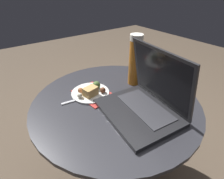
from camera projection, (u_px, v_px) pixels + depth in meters
name	position (u px, v px, depth m)	size (l,w,h in m)	color
ground_plane	(115.00, 173.00, 1.10)	(6.00, 6.00, 0.00)	brown
table	(115.00, 123.00, 0.87)	(0.75, 0.75, 0.57)	#9E9EA3
napkin	(94.00, 94.00, 0.83)	(0.21, 0.16, 0.00)	#B7332D
laptop	(145.00, 101.00, 0.70)	(0.34, 0.29, 0.26)	#232326
beer_glass	(135.00, 60.00, 0.86)	(0.06, 0.06, 0.26)	#C6701E
snack_plate	(91.00, 91.00, 0.83)	(0.18, 0.18, 0.05)	silver
fork	(84.00, 98.00, 0.80)	(0.05, 0.18, 0.00)	silver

